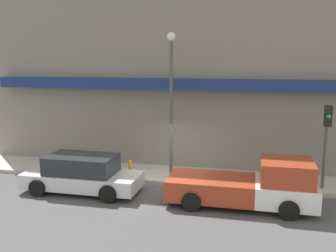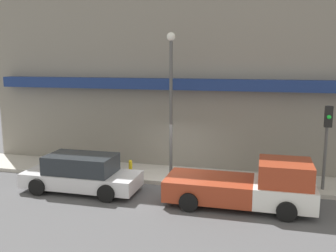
{
  "view_description": "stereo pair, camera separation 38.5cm",
  "coord_description": "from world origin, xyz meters",
  "px_view_note": "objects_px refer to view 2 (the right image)",
  "views": [
    {
      "loc": [
        3.33,
        -14.58,
        5.16
      ],
      "look_at": [
        -0.28,
        0.97,
        2.36
      ],
      "focal_mm": 40.0,
      "sensor_mm": 36.0,
      "label": 1
    },
    {
      "loc": [
        3.71,
        -14.49,
        5.16
      ],
      "look_at": [
        -0.28,
        0.97,
        2.36
      ],
      "focal_mm": 40.0,
      "sensor_mm": 36.0,
      "label": 2
    }
  ],
  "objects_px": {
    "parked_car": "(82,173)",
    "fire_hydrant": "(130,166)",
    "pickup_truck": "(249,186)",
    "traffic_light": "(327,132)",
    "street_lamp": "(171,90)"
  },
  "relations": [
    {
      "from": "pickup_truck",
      "to": "traffic_light",
      "type": "height_order",
      "value": "traffic_light"
    },
    {
      "from": "parked_car",
      "to": "street_lamp",
      "type": "height_order",
      "value": "street_lamp"
    },
    {
      "from": "fire_hydrant",
      "to": "pickup_truck",
      "type": "bearing_deg",
      "value": -23.08
    },
    {
      "from": "parked_car",
      "to": "street_lamp",
      "type": "distance_m",
      "value": 4.99
    },
    {
      "from": "pickup_truck",
      "to": "parked_car",
      "type": "relative_size",
      "value": 1.12
    },
    {
      "from": "pickup_truck",
      "to": "parked_car",
      "type": "distance_m",
      "value": 6.55
    },
    {
      "from": "parked_car",
      "to": "traffic_light",
      "type": "distance_m",
      "value": 9.69
    },
    {
      "from": "parked_car",
      "to": "fire_hydrant",
      "type": "xyz_separation_m",
      "value": [
        1.24,
        2.26,
        -0.25
      ]
    },
    {
      "from": "fire_hydrant",
      "to": "traffic_light",
      "type": "relative_size",
      "value": 0.18
    },
    {
      "from": "pickup_truck",
      "to": "traffic_light",
      "type": "distance_m",
      "value": 3.82
    },
    {
      "from": "pickup_truck",
      "to": "parked_car",
      "type": "bearing_deg",
      "value": -178.15
    },
    {
      "from": "traffic_light",
      "to": "fire_hydrant",
      "type": "bearing_deg",
      "value": 178.32
    },
    {
      "from": "parked_car",
      "to": "traffic_light",
      "type": "xyz_separation_m",
      "value": [
        9.31,
        2.03,
        1.74
      ]
    },
    {
      "from": "pickup_truck",
      "to": "fire_hydrant",
      "type": "relative_size",
      "value": 8.64
    },
    {
      "from": "parked_car",
      "to": "street_lamp",
      "type": "relative_size",
      "value": 0.76
    }
  ]
}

